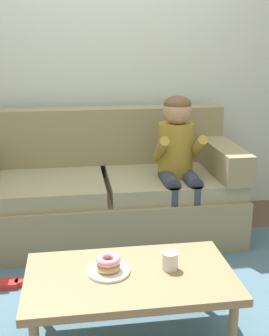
% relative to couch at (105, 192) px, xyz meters
% --- Properties ---
extents(ground, '(10.00, 10.00, 0.00)m').
position_rel_couch_xyz_m(ground, '(0.06, -0.85, -0.35)').
color(ground, brown).
extents(wall_back, '(8.00, 0.10, 2.80)m').
position_rel_couch_xyz_m(wall_back, '(0.06, 0.55, 1.05)').
color(wall_back, beige).
rests_on(wall_back, ground).
extents(area_rug, '(2.62, 1.98, 0.01)m').
position_rel_couch_xyz_m(area_rug, '(0.06, -1.10, -0.34)').
color(area_rug, '#476675').
rests_on(area_rug, ground).
extents(couch, '(2.01, 0.90, 0.96)m').
position_rel_couch_xyz_m(couch, '(0.00, 0.00, 0.00)').
color(couch, '#8C7F5B').
rests_on(couch, ground).
extents(coffee_table, '(1.01, 0.57, 0.40)m').
position_rel_couch_xyz_m(coffee_table, '(0.02, -1.33, 0.01)').
color(coffee_table, '#937551').
rests_on(coffee_table, ground).
extents(person_child, '(0.34, 0.58, 1.10)m').
position_rel_couch_xyz_m(person_child, '(0.53, -0.21, 0.32)').
color(person_child, olive).
rests_on(person_child, ground).
extents(plate, '(0.21, 0.21, 0.01)m').
position_rel_couch_xyz_m(plate, '(-0.09, -1.30, 0.06)').
color(plate, white).
rests_on(plate, coffee_table).
extents(donut, '(0.15, 0.15, 0.04)m').
position_rel_couch_xyz_m(donut, '(-0.09, -1.30, 0.08)').
color(donut, tan).
rests_on(donut, plate).
extents(donut_second, '(0.16, 0.16, 0.04)m').
position_rel_couch_xyz_m(donut_second, '(-0.09, -1.30, 0.12)').
color(donut_second, pink).
rests_on(donut_second, donut).
extents(mug, '(0.08, 0.08, 0.09)m').
position_rel_couch_xyz_m(mug, '(0.22, -1.31, 0.09)').
color(mug, silver).
rests_on(mug, coffee_table).
extents(toy_controller, '(0.23, 0.09, 0.05)m').
position_rel_couch_xyz_m(toy_controller, '(-0.69, -0.73, -0.32)').
color(toy_controller, red).
rests_on(toy_controller, ground).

